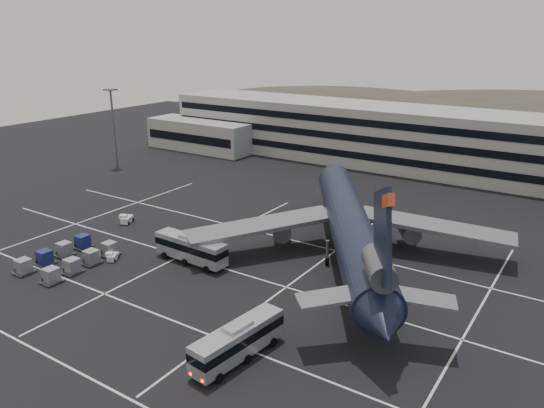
{
  "coord_description": "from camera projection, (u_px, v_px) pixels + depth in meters",
  "views": [
    {
      "loc": [
        43.91,
        -47.93,
        31.46
      ],
      "look_at": [
        0.19,
        18.67,
        5.0
      ],
      "focal_mm": 35.0,
      "sensor_mm": 36.0,
      "label": 1
    }
  ],
  "objects": [
    {
      "name": "tug_b",
      "position": [
        113.0,
        257.0,
        75.37
      ],
      "size": [
        1.96,
        2.29,
        1.27
      ],
      "rotation": [
        0.0,
        0.0,
        0.48
      ],
      "color": "silver",
      "rests_on": "ground"
    },
    {
      "name": "uld_cluster",
      "position": [
        68.0,
        258.0,
        74.02
      ],
      "size": [
        8.44,
        12.94,
        2.06
      ],
      "rotation": [
        0.0,
        0.0,
        0.06
      ],
      "color": "#2D2D30",
      "rests_on": "ground"
    },
    {
      "name": "terminal",
      "position": [
        381.0,
        136.0,
        126.6
      ],
      "size": [
        125.0,
        26.0,
        24.0
      ],
      "color": "gray",
      "rests_on": "ground"
    },
    {
      "name": "lightpole_left",
      "position": [
        113.0,
        117.0,
        123.5
      ],
      "size": [
        2.4,
        2.4,
        18.28
      ],
      "color": "slate",
      "rests_on": "ground"
    },
    {
      "name": "trijet_main",
      "position": [
        350.0,
        226.0,
        73.8
      ],
      "size": [
        41.17,
        51.5,
        18.08
      ],
      "rotation": [
        0.0,
        0.0,
        0.56
      ],
      "color": "black",
      "rests_on": "ground"
    },
    {
      "name": "tug_a",
      "position": [
        127.0,
        219.0,
        89.77
      ],
      "size": [
        2.33,
        2.82,
        1.57
      ],
      "rotation": [
        0.0,
        0.0,
        0.41
      ],
      "color": "silver",
      "rests_on": "ground"
    },
    {
      "name": "lane_markings",
      "position": [
        203.0,
        276.0,
        70.89
      ],
      "size": [
        90.0,
        55.62,
        0.01
      ],
      "color": "silver",
      "rests_on": "ground"
    },
    {
      "name": "bus_far",
      "position": [
        191.0,
        248.0,
        74.23
      ],
      "size": [
        11.65,
        3.3,
        4.08
      ],
      "rotation": [
        0.0,
        0.0,
        1.53
      ],
      "color": "#9DA0A5",
      "rests_on": "ground"
    },
    {
      "name": "hills",
      "position": [
        531.0,
        150.0,
        200.1
      ],
      "size": [
        352.0,
        180.0,
        44.0
      ],
      "color": "#38332B",
      "rests_on": "ground"
    },
    {
      "name": "bus_near",
      "position": [
        238.0,
        340.0,
        52.4
      ],
      "size": [
        3.94,
        11.43,
        3.96
      ],
      "rotation": [
        0.0,
        0.0,
        -0.12
      ],
      "color": "#9DA0A5",
      "rests_on": "ground"
    },
    {
      "name": "ground",
      "position": [
        194.0,
        276.0,
        70.81
      ],
      "size": [
        260.0,
        260.0,
        0.0
      ],
      "primitive_type": "plane",
      "color": "black",
      "rests_on": "ground"
    }
  ]
}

